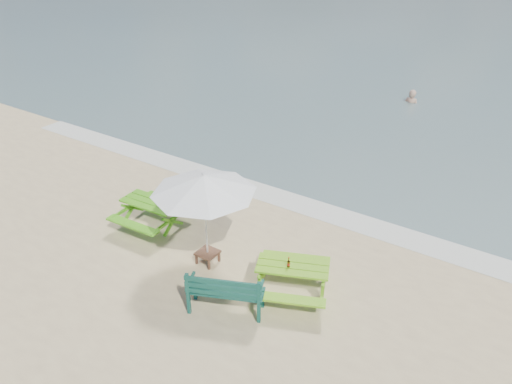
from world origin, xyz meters
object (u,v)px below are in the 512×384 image
Objects in this scene: park_bench at (226,299)px; swimmer at (410,110)px; picnic_table_right at (292,280)px; beer_bottle at (289,264)px; patio_umbrella at (204,184)px; picnic_table_left at (152,214)px; side_table at (208,257)px.

park_bench reaches higher than swimmer.
picnic_table_right reaches higher than swimmer.
park_bench is 6.73× the size of beer_bottle.
beer_bottle is (-0.05, -0.10, 0.45)m from picnic_table_right.
beer_bottle is at bearing 1.87° from patio_umbrella.
swimmer is (2.36, 13.55, -0.71)m from picnic_table_left.
side_table is 1.96× the size of beer_bottle.
picnic_table_left is at bearing 156.88° from park_bench.
picnic_table_left is 3.80× the size of side_table.
patio_umbrella is (2.17, -0.44, 1.73)m from picnic_table_left.
patio_umbrella is at bearing -11.56° from picnic_table_left.
side_table is (-2.16, -0.16, -0.19)m from picnic_table_right.
beer_bottle is (2.11, 0.07, -1.29)m from patio_umbrella.
patio_umbrella is at bearing 0.00° from side_table.
swimmer is at bearing 94.30° from park_bench.
side_table is at bearing -90.75° from swimmer.
swimmer reaches higher than side_table.
patio_umbrella is at bearing -175.64° from picnic_table_right.
picnic_table_left is at bearing 168.44° from side_table.
park_bench is 1.46m from beer_bottle.
side_table is 14.01m from swimmer.
patio_umbrella reaches higher than park_bench.
picnic_table_left is 2.82m from patio_umbrella.
patio_umbrella is 1.28× the size of swimmer.
picnic_table_left reaches higher than side_table.
beer_bottle is at bearing 1.87° from side_table.
picnic_table_right is 1.32× the size of park_bench.
beer_bottle reaches higher than picnic_table_right.
picnic_table_left is 13.77m from swimmer.
picnic_table_left is 1.11× the size of park_bench.
picnic_table_left reaches higher than picnic_table_right.
park_bench is at bearing -38.49° from side_table.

